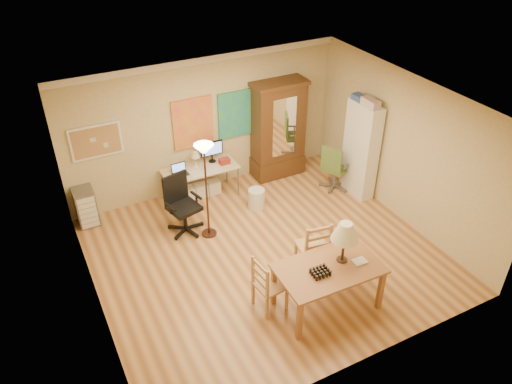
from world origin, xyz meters
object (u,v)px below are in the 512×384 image
computer_desk (201,179)px  office_chair_black (184,217)px  bookshelf (361,150)px  armoire (278,136)px  office_chair_green (334,177)px  dining_table (335,257)px

computer_desk → office_chair_black: (-0.70, -0.88, -0.11)m
office_chair_black → bookshelf: bookshelf is taller
armoire → bookshelf: armoire is taller
computer_desk → office_chair_green: bearing=-21.0°
dining_table → office_chair_green: (1.87, 2.62, -0.63)m
computer_desk → bookshelf: size_ratio=0.76×
computer_desk → armoire: 1.83m
dining_table → computer_desk: 3.66m
dining_table → armoire: 3.84m
dining_table → armoire: (1.14, 3.66, -0.00)m
dining_table → office_chair_black: bearing=116.0°
armoire → dining_table: bearing=-107.3°
bookshelf → office_chair_green: bearing=137.5°
dining_table → office_chair_green: bearing=54.6°
office_chair_green → armoire: bearing=124.9°
computer_desk → office_chair_green: 2.66m
dining_table → office_chair_green: dining_table is taller
office_chair_black → bookshelf: (3.52, -0.38, 0.66)m
office_chair_green → bookshelf: size_ratio=0.52×
dining_table → bookshelf: 3.20m
computer_desk → armoire: (1.76, 0.09, 0.49)m
office_chair_green → armoire: size_ratio=0.48×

